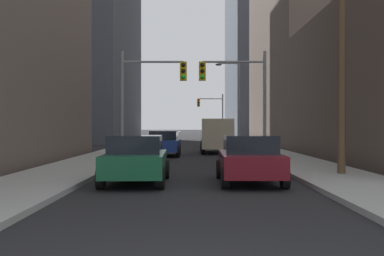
{
  "coord_description": "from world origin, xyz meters",
  "views": [
    {
      "loc": [
        -0.08,
        -4.33,
        1.83
      ],
      "look_at": [
        0.0,
        39.79,
        1.6
      ],
      "focal_mm": 44.18,
      "sensor_mm": 36.0,
      "label": 1
    }
  ],
  "objects_px": {
    "sedan_green": "(135,159)",
    "sedan_maroon": "(249,159)",
    "cargo_van_beige": "(216,134)",
    "sedan_navy": "(212,138)",
    "traffic_signal_near_left": "(149,86)",
    "traffic_signal_near_right": "(235,86)",
    "traffic_signal_far_right": "(211,109)",
    "sedan_blue": "(163,143)"
  },
  "relations": [
    {
      "from": "sedan_blue",
      "to": "traffic_signal_near_right",
      "type": "distance_m",
      "value": 5.63
    },
    {
      "from": "sedan_maroon",
      "to": "sedan_navy",
      "type": "bearing_deg",
      "value": 89.98
    },
    {
      "from": "traffic_signal_near_left",
      "to": "traffic_signal_near_right",
      "type": "height_order",
      "value": "same"
    },
    {
      "from": "cargo_van_beige",
      "to": "sedan_navy",
      "type": "distance_m",
      "value": 9.81
    },
    {
      "from": "sedan_green",
      "to": "traffic_signal_near_left",
      "type": "height_order",
      "value": "traffic_signal_near_left"
    },
    {
      "from": "sedan_maroon",
      "to": "traffic_signal_near_left",
      "type": "distance_m",
      "value": 12.65
    },
    {
      "from": "sedan_maroon",
      "to": "sedan_blue",
      "type": "height_order",
      "value": "same"
    },
    {
      "from": "sedan_maroon",
      "to": "sedan_blue",
      "type": "relative_size",
      "value": 1.0
    },
    {
      "from": "traffic_signal_near_left",
      "to": "traffic_signal_far_right",
      "type": "xyz_separation_m",
      "value": [
        4.94,
        36.28,
        -0.01
      ]
    },
    {
      "from": "sedan_maroon",
      "to": "traffic_signal_near_right",
      "type": "height_order",
      "value": "traffic_signal_near_right"
    },
    {
      "from": "sedan_green",
      "to": "sedan_blue",
      "type": "xyz_separation_m",
      "value": [
        0.08,
        13.47,
        0.0
      ]
    },
    {
      "from": "cargo_van_beige",
      "to": "sedan_blue",
      "type": "distance_m",
      "value": 4.67
    },
    {
      "from": "sedan_green",
      "to": "traffic_signal_near_right",
      "type": "relative_size",
      "value": 0.71
    },
    {
      "from": "sedan_maroon",
      "to": "sedan_navy",
      "type": "height_order",
      "value": "same"
    },
    {
      "from": "sedan_green",
      "to": "traffic_signal_near_left",
      "type": "bearing_deg",
      "value": 92.87
    },
    {
      "from": "sedan_green",
      "to": "sedan_maroon",
      "type": "xyz_separation_m",
      "value": [
        3.58,
        0.05,
        0.0
      ]
    },
    {
      "from": "cargo_van_beige",
      "to": "sedan_navy",
      "type": "xyz_separation_m",
      "value": [
        0.17,
        9.79,
        -0.52
      ]
    },
    {
      "from": "cargo_van_beige",
      "to": "traffic_signal_near_right",
      "type": "height_order",
      "value": "traffic_signal_near_right"
    },
    {
      "from": "sedan_navy",
      "to": "traffic_signal_near_left",
      "type": "xyz_separation_m",
      "value": [
        -4.17,
        -14.95,
        3.27
      ]
    },
    {
      "from": "sedan_blue",
      "to": "traffic_signal_near_right",
      "type": "bearing_deg",
      "value": -25.04
    },
    {
      "from": "traffic_signal_near_right",
      "to": "traffic_signal_far_right",
      "type": "relative_size",
      "value": 1.0
    },
    {
      "from": "sedan_maroon",
      "to": "traffic_signal_far_right",
      "type": "height_order",
      "value": "traffic_signal_far_right"
    },
    {
      "from": "traffic_signal_far_right",
      "to": "traffic_signal_near_left",
      "type": "bearing_deg",
      "value": -97.76
    },
    {
      "from": "sedan_maroon",
      "to": "traffic_signal_far_right",
      "type": "relative_size",
      "value": 0.71
    },
    {
      "from": "sedan_green",
      "to": "traffic_signal_near_right",
      "type": "xyz_separation_m",
      "value": [
        4.23,
        11.53,
        3.27
      ]
    },
    {
      "from": "traffic_signal_near_right",
      "to": "traffic_signal_far_right",
      "type": "height_order",
      "value": "same"
    },
    {
      "from": "sedan_green",
      "to": "traffic_signal_near_left",
      "type": "relative_size",
      "value": 0.71
    },
    {
      "from": "sedan_maroon",
      "to": "traffic_signal_near_left",
      "type": "xyz_separation_m",
      "value": [
        -4.16,
        11.49,
        3.27
      ]
    },
    {
      "from": "sedan_green",
      "to": "cargo_van_beige",
      "type": "bearing_deg",
      "value": 78.4
    },
    {
      "from": "traffic_signal_far_right",
      "to": "sedan_navy",
      "type": "bearing_deg",
      "value": -92.08
    },
    {
      "from": "sedan_green",
      "to": "sedan_navy",
      "type": "relative_size",
      "value": 1.0
    },
    {
      "from": "sedan_navy",
      "to": "traffic_signal_near_right",
      "type": "xyz_separation_m",
      "value": [
        0.64,
        -14.95,
        3.27
      ]
    },
    {
      "from": "traffic_signal_near_left",
      "to": "traffic_signal_near_right",
      "type": "bearing_deg",
      "value": 0.0
    },
    {
      "from": "sedan_green",
      "to": "traffic_signal_far_right",
      "type": "xyz_separation_m",
      "value": [
        4.37,
        47.81,
        3.26
      ]
    },
    {
      "from": "sedan_navy",
      "to": "traffic_signal_near_right",
      "type": "distance_m",
      "value": 15.31
    },
    {
      "from": "cargo_van_beige",
      "to": "traffic_signal_far_right",
      "type": "bearing_deg",
      "value": 88.27
    },
    {
      "from": "sedan_maroon",
      "to": "traffic_signal_near_left",
      "type": "relative_size",
      "value": 0.71
    },
    {
      "from": "sedan_maroon",
      "to": "sedan_navy",
      "type": "xyz_separation_m",
      "value": [
        0.01,
        26.43,
        0.0
      ]
    },
    {
      "from": "cargo_van_beige",
      "to": "traffic_signal_far_right",
      "type": "height_order",
      "value": "traffic_signal_far_right"
    },
    {
      "from": "sedan_green",
      "to": "sedan_blue",
      "type": "distance_m",
      "value": 13.47
    },
    {
      "from": "sedan_green",
      "to": "traffic_signal_far_right",
      "type": "relative_size",
      "value": 0.71
    },
    {
      "from": "sedan_maroon",
      "to": "sedan_navy",
      "type": "relative_size",
      "value": 1.0
    }
  ]
}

